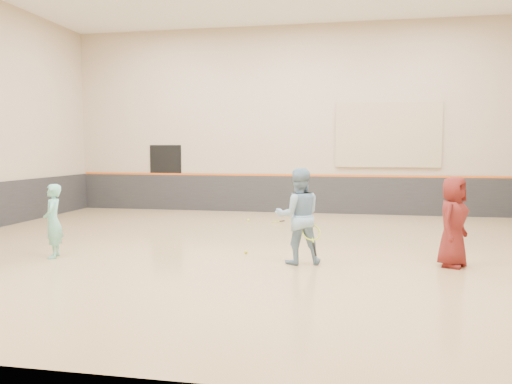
% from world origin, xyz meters
% --- Properties ---
extents(room, '(15.04, 12.04, 6.22)m').
position_xyz_m(room, '(0.00, 0.00, 0.81)').
color(room, tan).
rests_on(room, ground).
extents(wainscot_back, '(14.90, 0.04, 1.20)m').
position_xyz_m(wainscot_back, '(0.00, 5.97, 0.60)').
color(wainscot_back, '#232326').
rests_on(wainscot_back, floor).
extents(accent_stripe, '(14.90, 0.03, 0.06)m').
position_xyz_m(accent_stripe, '(0.00, 5.96, 1.22)').
color(accent_stripe, '#D85914').
rests_on(accent_stripe, wall_back).
extents(acoustic_panel, '(3.20, 0.08, 2.00)m').
position_xyz_m(acoustic_panel, '(2.80, 5.95, 2.50)').
color(acoustic_panel, tan).
rests_on(acoustic_panel, wall_back).
extents(doorway, '(1.10, 0.05, 2.20)m').
position_xyz_m(doorway, '(-4.50, 5.98, 1.10)').
color(doorway, black).
rests_on(doorway, floor).
extents(girl, '(0.51, 0.60, 1.41)m').
position_xyz_m(girl, '(-3.90, -1.56, 0.71)').
color(girl, '#75CBB9').
rests_on(girl, floor).
extents(instructor, '(0.99, 0.86, 1.74)m').
position_xyz_m(instructor, '(0.74, -1.18, 0.87)').
color(instructor, '#80A7C6').
rests_on(instructor, floor).
extents(young_man, '(0.83, 0.93, 1.60)m').
position_xyz_m(young_man, '(3.45, -0.92, 0.80)').
color(young_man, maroon).
rests_on(young_man, floor).
extents(held_racket, '(0.50, 0.50, 0.62)m').
position_xyz_m(held_racket, '(0.99, -1.34, 0.61)').
color(held_racket, '#C3E131').
rests_on(held_racket, instructor).
extents(spare_racket, '(0.71, 0.71, 0.17)m').
position_xyz_m(spare_racket, '(-0.37, 3.76, 0.08)').
color(spare_racket, gold).
rests_on(spare_racket, floor).
extents(ball_under_racket, '(0.07, 0.07, 0.07)m').
position_xyz_m(ball_under_racket, '(-0.35, -0.57, 0.03)').
color(ball_under_racket, yellow).
rests_on(ball_under_racket, floor).
extents(ball_in_hand, '(0.07, 0.07, 0.07)m').
position_xyz_m(ball_in_hand, '(3.53, -1.03, 0.96)').
color(ball_in_hand, gold).
rests_on(ball_in_hand, young_man).
extents(ball_beside_spare, '(0.07, 0.07, 0.07)m').
position_xyz_m(ball_beside_spare, '(-1.20, 3.80, 0.03)').
color(ball_beside_spare, '#CAE034').
rests_on(ball_beside_spare, floor).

